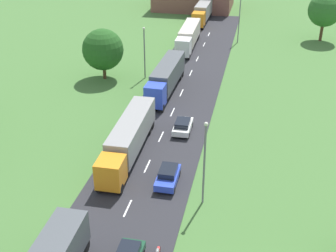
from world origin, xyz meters
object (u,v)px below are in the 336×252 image
at_px(car_third, 168,176).
at_px(car_fourth, 183,126).
at_px(truck_second, 129,137).
at_px(lamppost_second, 204,160).
at_px(lamppost_fourth, 239,18).
at_px(lamppost_third, 144,50).
at_px(tree_pine, 103,50).
at_px(truck_fifth, 203,12).
at_px(truck_fourth, 188,36).
at_px(truck_third, 166,77).
at_px(tree_maple, 325,10).

xyz_separation_m(car_third, car_fourth, (-0.47, 10.28, -0.03)).
xyz_separation_m(truck_second, car_third, (5.11, -4.26, -1.24)).
bearing_deg(lamppost_second, lamppost_fourth, 90.62).
height_order(lamppost_third, tree_pine, lamppost_third).
bearing_deg(car_fourth, truck_fifth, 95.64).
height_order(truck_fourth, lamppost_fourth, lamppost_fourth).
bearing_deg(lamppost_third, lamppost_fourth, 59.23).
bearing_deg(truck_fourth, truck_fifth, 90.11).
xyz_separation_m(car_fourth, lamppost_second, (4.15, -12.46, 3.72)).
bearing_deg(tree_pine, truck_third, -15.09).
bearing_deg(lamppost_fourth, truck_second, -101.16).
distance_m(car_third, lamppost_second, 5.65).
height_order(car_fourth, lamppost_second, lamppost_second).
distance_m(car_fourth, tree_pine, 20.33).
relative_size(car_fourth, lamppost_third, 0.52).
distance_m(truck_second, truck_fourth, 36.92).
height_order(car_fourth, tree_maple, tree_maple).
bearing_deg(tree_maple, truck_fourth, -158.44).
height_order(car_third, lamppost_fourth, lamppost_fourth).
xyz_separation_m(car_fourth, tree_pine, (-14.40, 13.89, 3.61)).
distance_m(lamppost_second, lamppost_third, 30.58).
relative_size(car_third, lamppost_fourth, 0.50).
bearing_deg(car_fourth, lamppost_fourth, 84.23).
height_order(car_third, tree_pine, tree_pine).
distance_m(lamppost_third, tree_maple, 36.79).
bearing_deg(truck_fifth, car_third, -84.89).
bearing_deg(tree_maple, lamppost_fourth, -164.04).
relative_size(lamppost_third, lamppost_fourth, 0.94).
relative_size(car_fourth, lamppost_second, 0.49).
xyz_separation_m(truck_third, lamppost_fourth, (8.04, 24.64, 2.37)).
relative_size(lamppost_second, lamppost_third, 1.06).
bearing_deg(lamppost_second, tree_pine, 125.13).
bearing_deg(lamppost_second, truck_third, 109.88).
bearing_deg(lamppost_third, car_third, -70.55).
bearing_deg(truck_second, lamppost_third, 100.45).
relative_size(lamppost_second, tree_pine, 1.10).
xyz_separation_m(tree_maple, tree_pine, (-32.99, -26.23, -1.25)).
xyz_separation_m(truck_second, truck_fifth, (-0.15, 54.43, 0.08)).
xyz_separation_m(truck_second, car_fourth, (4.64, 6.02, -1.26)).
height_order(truck_second, car_third, truck_second).
distance_m(truck_fifth, car_fourth, 48.66).
height_order(truck_second, truck_fifth, truck_fifth).
height_order(lamppost_fourth, tree_maple, tree_maple).
bearing_deg(lamppost_second, truck_fifth, 98.34).
height_order(truck_fifth, tree_pine, tree_pine).
bearing_deg(truck_third, truck_fourth, 90.98).
bearing_deg(truck_third, lamppost_third, 135.14).
height_order(truck_third, lamppost_third, lamppost_third).
xyz_separation_m(lamppost_third, tree_pine, (-5.82, -1.45, 0.13)).
xyz_separation_m(car_third, tree_maple, (18.12, 50.40, 4.83)).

